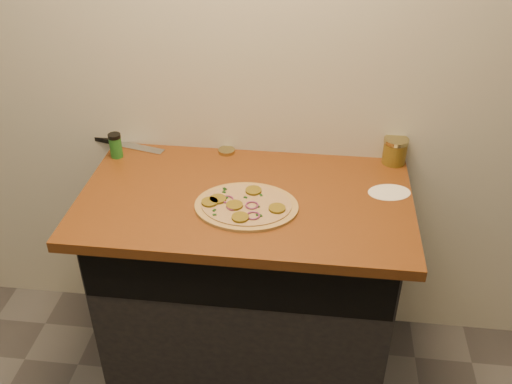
# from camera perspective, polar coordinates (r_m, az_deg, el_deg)

# --- Properties ---
(cabinet) EXTENTS (1.10, 0.60, 0.86)m
(cabinet) POSITION_cam_1_polar(r_m,az_deg,el_deg) (2.38, -0.85, -9.35)
(cabinet) COLOR black
(cabinet) RESTS_ON ground
(countertop) EXTENTS (1.20, 0.70, 0.04)m
(countertop) POSITION_cam_1_polar(r_m,az_deg,el_deg) (2.07, -1.06, -0.77)
(countertop) COLOR brown
(countertop) RESTS_ON cabinet
(pizza) EXTENTS (0.36, 0.36, 0.02)m
(pizza) POSITION_cam_1_polar(r_m,az_deg,el_deg) (1.99, -1.04, -1.37)
(pizza) COLOR tan
(pizza) RESTS_ON countertop
(chefs_knife) EXTENTS (0.33, 0.11, 0.02)m
(chefs_knife) POSITION_cam_1_polar(r_m,az_deg,el_deg) (2.45, -13.34, 4.75)
(chefs_knife) COLOR #B7BAC1
(chefs_knife) RESTS_ON countertop
(mason_jar_lid) EXTENTS (0.07, 0.07, 0.01)m
(mason_jar_lid) POSITION_cam_1_polar(r_m,az_deg,el_deg) (2.33, -2.96, 4.12)
(mason_jar_lid) COLOR #9C905A
(mason_jar_lid) RESTS_ON countertop
(salsa_jar) EXTENTS (0.10, 0.10, 0.11)m
(salsa_jar) POSITION_cam_1_polar(r_m,az_deg,el_deg) (2.30, 13.72, 4.04)
(salsa_jar) COLOR #A12C10
(salsa_jar) RESTS_ON countertop
(spice_shaker) EXTENTS (0.05, 0.05, 0.10)m
(spice_shaker) POSITION_cam_1_polar(r_m,az_deg,el_deg) (2.34, -13.86, 4.54)
(spice_shaker) COLOR #216923
(spice_shaker) RESTS_ON countertop
(flour_spill) EXTENTS (0.19, 0.19, 0.00)m
(flour_spill) POSITION_cam_1_polar(r_m,az_deg,el_deg) (2.13, 13.18, -0.03)
(flour_spill) COLOR white
(flour_spill) RESTS_ON countertop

